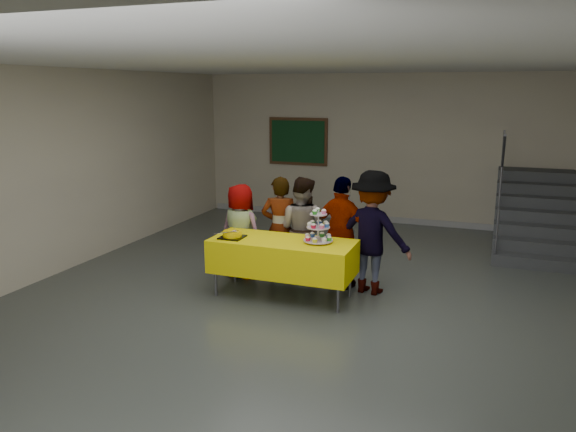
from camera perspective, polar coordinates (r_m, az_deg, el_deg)
name	(u,v)px	position (r m, az deg, el deg)	size (l,w,h in m)	color
room_shell	(315,138)	(6.67, 2.81, 7.96)	(10.00, 10.04, 3.02)	#4C514C
bake_table	(283,256)	(7.35, -0.55, -4.08)	(1.88, 0.78, 0.77)	#595960
cupcake_stand	(318,230)	(7.16, 3.09, -1.41)	(0.38, 0.38, 0.44)	silver
bear_cake	(232,233)	(7.43, -5.68, -1.78)	(0.32, 0.36, 0.12)	black
schoolchild_a	(241,231)	(8.12, -4.83, -1.55)	(0.67, 0.44, 1.37)	slate
schoolchild_b	(280,228)	(8.03, -0.80, -1.23)	(0.54, 0.36, 1.49)	slate
schoolchild_c	(302,229)	(7.99, 1.39, -1.29)	(0.72, 0.56, 1.49)	slate
schoolchild_d	(342,233)	(7.67, 5.52, -1.72)	(0.91, 0.38, 1.55)	slate
schoolchild_e	(372,233)	(7.53, 8.57, -1.67)	(1.07, 0.61, 1.66)	slate
staircase	(534,218)	(10.68, 23.72, -0.20)	(1.30, 2.40, 2.04)	#424447
noticeboard	(298,141)	(12.01, 1.02, 7.58)	(1.30, 0.05, 1.00)	#472B16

